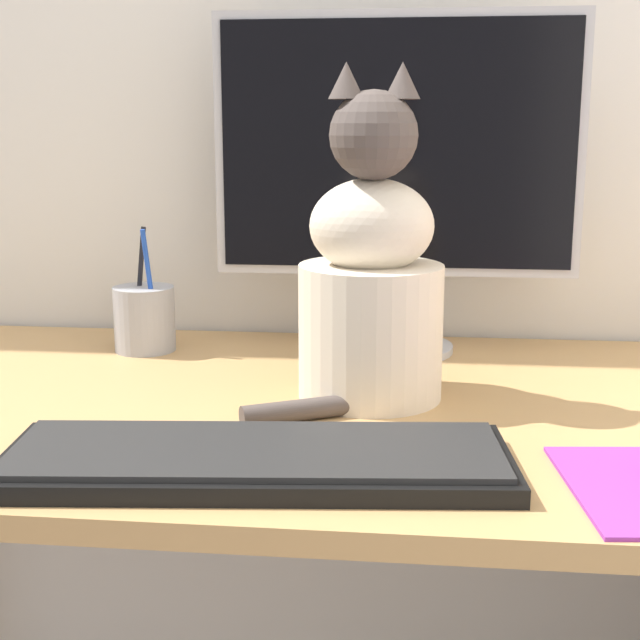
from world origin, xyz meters
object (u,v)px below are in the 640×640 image
object	(u,v)px
cat	(371,279)
pen_cup	(144,318)
monitor	(397,165)
keyboard	(257,459)

from	to	relation	value
cat	pen_cup	bearing A→B (deg)	142.80
monitor	pen_cup	bearing A→B (deg)	-174.64
cat	keyboard	bearing A→B (deg)	-118.12
keyboard	cat	size ratio (longest dim) A/B	1.27
monitor	keyboard	size ratio (longest dim) A/B	1.03
cat	pen_cup	xyz separation A→B (m)	(-0.33, 0.19, -0.10)
keyboard	pen_cup	size ratio (longest dim) A/B	2.77
keyboard	pen_cup	bearing A→B (deg)	113.61
monitor	cat	distance (m)	0.26
keyboard	pen_cup	xyz separation A→B (m)	(-0.24, 0.43, 0.04)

